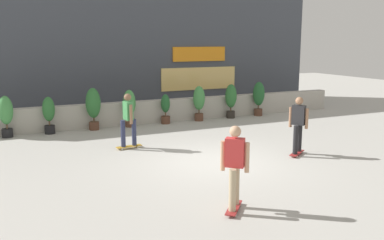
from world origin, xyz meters
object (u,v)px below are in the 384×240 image
Objects in this scene: potted_plant_0 at (6,114)px; potted_plant_3 at (129,106)px; potted_plant_4 at (165,108)px; skater_by_wall_left at (298,123)px; skater_mid_plaza at (128,118)px; skater_far_right at (235,164)px; potted_plant_7 at (259,96)px; potted_plant_2 at (93,105)px; potted_plant_6 at (231,99)px; potted_plant_1 at (49,113)px; potted_plant_5 at (199,101)px.

potted_plant_0 is 1.01× the size of potted_plant_3.
potted_plant_4 is 6.22m from skater_by_wall_left.
potted_plant_0 is 0.84× the size of skater_mid_plaza.
skater_mid_plaza is at bearing 95.06° from skater_far_right.
potted_plant_0 is 0.96× the size of potted_plant_7.
skater_mid_plaza is at bearing -82.87° from potted_plant_2.
skater_mid_plaza reaches higher than potted_plant_0.
skater_far_right is at bearing -143.29° from skater_by_wall_left.
potted_plant_3 is 4.44m from potted_plant_6.
potted_plant_4 is 0.69× the size of skater_mid_plaza.
potted_plant_4 is 0.69× the size of skater_far_right.
potted_plant_1 is 9.07m from skater_far_right.
potted_plant_3 is at bearing 73.08° from skater_mid_plaza.
potted_plant_7 is 7.51m from skater_mid_plaza.
potted_plant_4 is 0.79× the size of potted_plant_7.
skater_by_wall_left is at bearing -87.15° from potted_plant_5.
potted_plant_2 is 0.92× the size of skater_mid_plaza.
potted_plant_2 is at bearing 97.13° from skater_mid_plaza.
potted_plant_4 is 1.49m from potted_plant_5.
potted_plant_2 is 5.81m from potted_plant_6.
potted_plant_3 is (1.37, 0.00, -0.10)m from potted_plant_2.
skater_far_right is (-0.48, -8.73, 0.13)m from potted_plant_3.
potted_plant_0 reaches higher than potted_plant_3.
potted_plant_7 is at bearing 25.13° from skater_mid_plaza.
potted_plant_4 is 4.03m from skater_mid_plaza.
potted_plant_7 is at bearing 54.13° from skater_far_right.
skater_mid_plaza is (1.97, -3.19, 0.20)m from potted_plant_1.
skater_mid_plaza is (3.35, -3.19, 0.12)m from potted_plant_0.
potted_plant_2 reaches higher than potted_plant_4.
potted_plant_0 is 1.00× the size of potted_plant_5.
potted_plant_0 is at bearing 113.76° from skater_far_right.
skater_far_right is at bearing -102.58° from potted_plant_4.
potted_plant_0 is 8.76m from potted_plant_6.
potted_plant_1 is at bearing -180.00° from potted_plant_4.
potted_plant_1 is 0.93× the size of potted_plant_3.
skater_by_wall_left is at bearing -101.42° from potted_plant_6.
skater_far_right reaches higher than potted_plant_3.
potted_plant_6 reaches higher than potted_plant_3.
potted_plant_1 is 0.78× the size of skater_far_right.
potted_plant_7 reaches higher than potted_plant_4.
potted_plant_0 is 0.92× the size of potted_plant_2.
potted_plant_2 is 1.08× the size of potted_plant_6.
potted_plant_5 reaches higher than potted_plant_3.
potted_plant_5 is at bearing -0.00° from potted_plant_4.
potted_plant_1 is 5.88m from potted_plant_5.
potted_plant_2 is 1.10× the size of potted_plant_3.
skater_far_right is at bearing -84.94° from skater_mid_plaza.
potted_plant_2 is at bearing -180.00° from potted_plant_3.
potted_plant_4 is (4.40, 0.00, -0.13)m from potted_plant_1.
potted_plant_6 is 0.97× the size of potted_plant_7.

